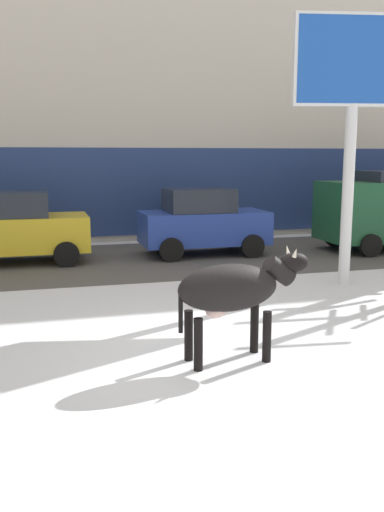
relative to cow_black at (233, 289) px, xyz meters
name	(u,v)px	position (x,y,z in m)	size (l,w,h in m)	color
ground_plane	(228,354)	(0.02, 0.22, -0.99)	(120.00, 120.00, 0.00)	white
road_strip	(137,260)	(0.02, 7.73, -0.99)	(60.00, 5.60, 0.01)	#514F4C
building_facade	(104,50)	(0.02, 14.16, 5.49)	(44.00, 6.10, 13.00)	beige
cow_black	(233,289)	(0.00, 0.00, 0.00)	(1.91, 0.69, 1.54)	black
billboard	(354,78)	(3.85, 3.69, 3.32)	(2.51, 0.66, 5.56)	silver
car_yellow_hatchback	(17,228)	(-3.02, 8.10, -0.07)	(3.50, 1.93, 1.86)	gold
car_blue_hatchback	(203,222)	(1.94, 8.08, -0.07)	(3.50, 1.93, 1.86)	#233D9E
pedestrian_near_billboard	(220,214)	(3.22, 10.43, -0.11)	(0.36, 0.24, 1.73)	#282833
pedestrian_by_cars	(178,215)	(1.82, 10.43, -0.11)	(0.36, 0.24, 1.73)	#282833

